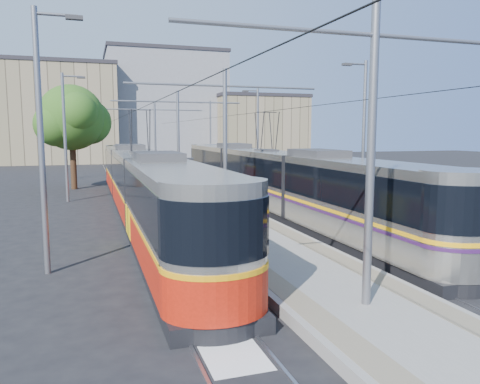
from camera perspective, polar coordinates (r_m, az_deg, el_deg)
name	(u,v)px	position (r m, az deg, el deg)	size (l,w,h in m)	color
ground	(295,269)	(15.27, 6.74, -9.36)	(160.00, 160.00, 0.00)	black
platform	(188,196)	(31.18, -6.42, -0.53)	(4.00, 50.00, 0.30)	gray
tactile_strip_left	(166,195)	(30.90, -9.05, -0.36)	(0.70, 50.00, 0.01)	gray
tactile_strip_right	(209,193)	(31.48, -3.83, -0.14)	(0.70, 50.00, 0.01)	gray
rails	(188,198)	(31.20, -6.41, -0.78)	(8.71, 70.00, 0.03)	gray
track_arrow	(209,318)	(11.44, -3.79, -15.09)	(1.20, 5.00, 0.01)	silver
tram_left	(141,184)	(24.85, -11.96, 0.98)	(2.43, 31.66, 5.50)	black
tram_right	(266,176)	(27.08, 3.23, 1.96)	(2.43, 31.70, 5.50)	black
catenary	(196,130)	(28.11, -5.36, 7.58)	(9.20, 70.00, 7.00)	slate
street_lamps	(176,135)	(34.82, -7.85, 6.91)	(15.18, 38.22, 8.00)	slate
shelter	(189,177)	(29.74, -6.29, 1.88)	(0.89, 1.23, 2.46)	black
tree	(76,119)	(38.40, -19.38, 8.40)	(5.48, 5.07, 7.97)	#382314
building_left	(59,114)	(73.42, -21.24, 8.91)	(16.32, 12.24, 14.15)	gray
building_centre	(165,106)	(78.33, -9.18, 10.25)	(18.36, 14.28, 17.10)	gray
building_right	(258,128)	(75.93, 2.19, 7.85)	(14.28, 10.20, 10.26)	gray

